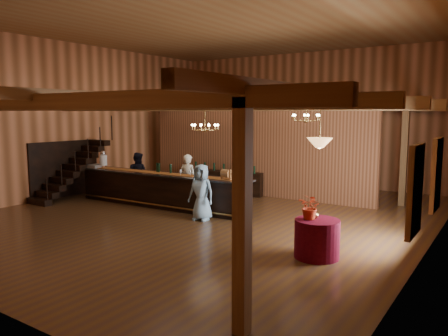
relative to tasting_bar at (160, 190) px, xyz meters
The scene contains 30 objects.
floor 2.02m from the tasting_bar, ahead, with size 14.00×14.00×0.00m, color #533518.
ceiling 5.32m from the tasting_bar, ahead, with size 14.00×14.00×0.00m, color olive.
wall_back 7.61m from the tasting_bar, 74.50° to the left, with size 12.00×0.10×5.50m, color #C47447.
wall_left 4.61m from the tasting_bar, behind, with size 0.10×14.00×5.50m, color #C47447.
wall_right 8.24m from the tasting_bar, ahead, with size 0.10×14.00×5.50m, color #C47447.
beam_grid 3.36m from the tasting_bar, 15.17° to the left, with size 11.90×13.90×0.39m.
support_posts 2.26m from the tasting_bar, 13.83° to the right, with size 9.20×10.20×3.20m.
partition_wall 3.93m from the tasting_bar, 67.66° to the left, with size 9.00×0.18×3.10m, color brown.
window_right_front 8.11m from the tasting_bar, 11.31° to the right, with size 0.12×1.05×1.75m, color white.
window_right_back 8.02m from the tasting_bar, ahead, with size 0.12×1.05×1.75m, color white.
staircase 3.60m from the tasting_bar, 168.40° to the right, with size 1.00×2.80×2.00m.
backroom_boxes 5.76m from the tasting_bar, 73.33° to the left, with size 4.10×0.60×1.10m.
tasting_bar is the anchor object (origin of this frame).
beverage_dispenser 2.71m from the tasting_bar, behind, with size 0.26×0.26×0.60m.
glass_rack_tray 2.92m from the tasting_bar, behind, with size 0.50×0.50×0.10m, color gray.
raffle_drum 2.63m from the tasting_bar, ahead, with size 0.34×0.24×0.30m.
bar_bottle_0 0.72m from the tasting_bar, 147.53° to the left, with size 0.07×0.07×0.30m, color black.
bar_bottle_1 0.71m from the tasting_bar, 132.96° to the left, with size 0.07×0.07×0.30m, color black.
bar_bottle_2 0.79m from the tasting_bar, 21.07° to the left, with size 0.07×0.07×0.30m, color black.
backbar_shelf 3.07m from the tasting_bar, 81.60° to the left, with size 3.02×0.47×0.85m, color black.
round_table 6.40m from the tasting_bar, 17.49° to the right, with size 0.93×0.93×0.81m, color #420312.
chandelier_left 2.61m from the tasting_bar, ahead, with size 0.80×0.80×0.77m.
chandelier_right 5.21m from the tasting_bar, 12.06° to the left, with size 0.80×0.80×0.47m.
pendant_lamp 6.66m from the tasting_bar, 17.49° to the right, with size 0.52×0.52×0.90m.
bartender 0.98m from the tasting_bar, 50.82° to the left, with size 0.61×0.40×1.67m, color white.
staff_second 1.99m from the tasting_bar, 155.06° to the left, with size 0.78×0.61×1.60m, color black.
guest 2.29m from the tasting_bar, 17.18° to the right, with size 0.77×0.50×1.58m, color #8AB9D8.
floor_plant 5.25m from the tasting_bar, 46.69° to the left, with size 0.77×0.62×1.40m, color #346D27.
table_flowers 6.32m from the tasting_bar, 18.40° to the right, with size 0.48×0.41×0.53m, color #AC2D11.
table_vase 6.29m from the tasting_bar, 17.30° to the right, with size 0.17×0.17×0.34m, color #A37E41.
Camera 1 is at (7.44, -10.33, 3.00)m, focal length 35.00 mm.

